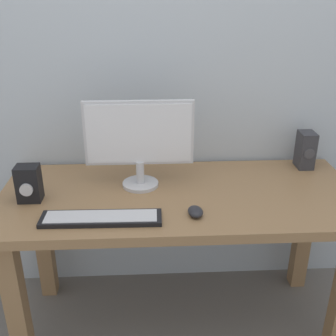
% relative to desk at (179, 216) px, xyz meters
% --- Properties ---
extents(ground_plane, '(6.00, 6.00, 0.00)m').
position_rel_desk_xyz_m(ground_plane, '(0.00, 0.00, -0.61)').
color(ground_plane, slate).
extents(desk, '(1.57, 0.68, 0.72)m').
position_rel_desk_xyz_m(desk, '(0.00, 0.00, 0.00)').
color(desk, '#936D47').
rests_on(desk, ground_plane).
extents(monitor, '(0.47, 0.16, 0.39)m').
position_rel_desk_xyz_m(monitor, '(-0.17, 0.09, 0.34)').
color(monitor, silver).
rests_on(monitor, desk).
extents(keyboard_primary, '(0.47, 0.12, 0.02)m').
position_rel_desk_xyz_m(keyboard_primary, '(-0.32, -0.21, 0.13)').
color(keyboard_primary, black).
rests_on(keyboard_primary, desk).
extents(mouse, '(0.07, 0.09, 0.03)m').
position_rel_desk_xyz_m(mouse, '(0.05, -0.19, 0.13)').
color(mouse, '#232328').
rests_on(mouse, desk).
extents(speaker_right, '(0.07, 0.10, 0.18)m').
position_rel_desk_xyz_m(speaker_right, '(0.64, 0.25, 0.21)').
color(speaker_right, '#333338').
rests_on(speaker_right, desk).
extents(audio_controller, '(0.10, 0.09, 0.16)m').
position_rel_desk_xyz_m(audio_controller, '(-0.63, -0.03, 0.19)').
color(audio_controller, black).
rests_on(audio_controller, desk).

